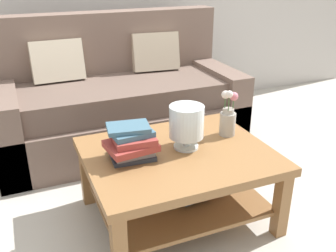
{
  "coord_description": "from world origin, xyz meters",
  "views": [
    {
      "loc": [
        -0.81,
        -2.06,
        1.45
      ],
      "look_at": [
        -0.01,
        -0.16,
        0.55
      ],
      "focal_mm": 40.73,
      "sensor_mm": 36.0,
      "label": 1
    }
  ],
  "objects_px": {
    "book_stack_main": "(132,143)",
    "flower_pitcher": "(228,118)",
    "couch": "(118,102)",
    "coffee_table": "(179,171)",
    "glass_hurricane_vase": "(186,123)"
  },
  "relations": [
    {
      "from": "glass_hurricane_vase",
      "to": "flower_pitcher",
      "type": "xyz_separation_m",
      "value": [
        0.31,
        0.06,
        -0.04
      ]
    },
    {
      "from": "book_stack_main",
      "to": "glass_hurricane_vase",
      "type": "xyz_separation_m",
      "value": [
        0.33,
        -0.0,
        0.07
      ]
    },
    {
      "from": "coffee_table",
      "to": "flower_pitcher",
      "type": "xyz_separation_m",
      "value": [
        0.37,
        0.1,
        0.24
      ]
    },
    {
      "from": "couch",
      "to": "book_stack_main",
      "type": "relative_size",
      "value": 6.99
    },
    {
      "from": "book_stack_main",
      "to": "flower_pitcher",
      "type": "bearing_deg",
      "value": 5.33
    },
    {
      "from": "couch",
      "to": "flower_pitcher",
      "type": "distance_m",
      "value": 1.16
    },
    {
      "from": "flower_pitcher",
      "to": "glass_hurricane_vase",
      "type": "bearing_deg",
      "value": -168.55
    },
    {
      "from": "book_stack_main",
      "to": "glass_hurricane_vase",
      "type": "height_order",
      "value": "glass_hurricane_vase"
    },
    {
      "from": "couch",
      "to": "book_stack_main",
      "type": "distance_m",
      "value": 1.17
    },
    {
      "from": "coffee_table",
      "to": "book_stack_main",
      "type": "relative_size",
      "value": 3.75
    },
    {
      "from": "coffee_table",
      "to": "glass_hurricane_vase",
      "type": "height_order",
      "value": "glass_hurricane_vase"
    },
    {
      "from": "glass_hurricane_vase",
      "to": "flower_pitcher",
      "type": "relative_size",
      "value": 0.86
    },
    {
      "from": "glass_hurricane_vase",
      "to": "coffee_table",
      "type": "bearing_deg",
      "value": -150.77
    },
    {
      "from": "book_stack_main",
      "to": "flower_pitcher",
      "type": "height_order",
      "value": "flower_pitcher"
    },
    {
      "from": "couch",
      "to": "coffee_table",
      "type": "distance_m",
      "value": 1.16
    }
  ]
}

